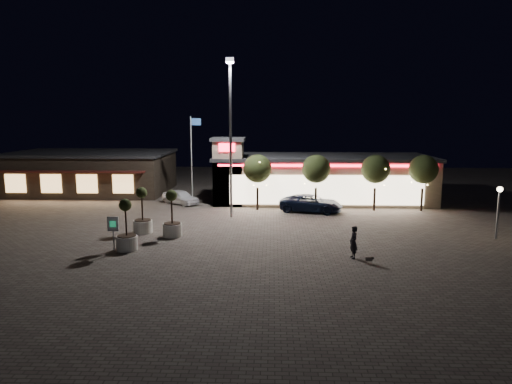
{
  "coord_description": "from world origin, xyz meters",
  "views": [
    {
      "loc": [
        5.29,
        -27.65,
        7.91
      ],
      "look_at": [
        4.06,
        6.0,
        2.37
      ],
      "focal_mm": 32.0,
      "sensor_mm": 36.0,
      "label": 1
    }
  ],
  "objects_px": {
    "planter_left": "(143,219)",
    "planter_mid": "(127,234)",
    "white_sedan": "(181,197)",
    "pedestrian": "(353,242)",
    "valet_sign": "(113,227)",
    "pickup_truck": "(311,203)"
  },
  "relations": [
    {
      "from": "pedestrian",
      "to": "planter_mid",
      "type": "bearing_deg",
      "value": -105.37
    },
    {
      "from": "pedestrian",
      "to": "valet_sign",
      "type": "distance_m",
      "value": 14.13
    },
    {
      "from": "pickup_truck",
      "to": "planter_left",
      "type": "xyz_separation_m",
      "value": [
        -12.21,
        -7.52,
        0.26
      ]
    },
    {
      "from": "pickup_truck",
      "to": "pedestrian",
      "type": "xyz_separation_m",
      "value": [
        1.32,
        -12.81,
        0.2
      ]
    },
    {
      "from": "white_sedan",
      "to": "pedestrian",
      "type": "height_order",
      "value": "pedestrian"
    },
    {
      "from": "planter_left",
      "to": "planter_mid",
      "type": "xyz_separation_m",
      "value": [
        0.2,
        -4.13,
        -0.02
      ]
    },
    {
      "from": "pedestrian",
      "to": "valet_sign",
      "type": "bearing_deg",
      "value": -104.53
    },
    {
      "from": "pedestrian",
      "to": "planter_mid",
      "type": "height_order",
      "value": "planter_mid"
    },
    {
      "from": "white_sedan",
      "to": "planter_mid",
      "type": "distance_m",
      "value": 14.7
    },
    {
      "from": "white_sedan",
      "to": "planter_mid",
      "type": "xyz_separation_m",
      "value": [
        -0.29,
        -14.69,
        0.31
      ]
    },
    {
      "from": "planter_left",
      "to": "pedestrian",
      "type": "bearing_deg",
      "value": -21.35
    },
    {
      "from": "white_sedan",
      "to": "planter_left",
      "type": "xyz_separation_m",
      "value": [
        -0.5,
        -10.56,
        0.32
      ]
    },
    {
      "from": "pickup_truck",
      "to": "white_sedan",
      "type": "relative_size",
      "value": 1.35
    },
    {
      "from": "pedestrian",
      "to": "valet_sign",
      "type": "relative_size",
      "value": 0.9
    },
    {
      "from": "planter_left",
      "to": "planter_mid",
      "type": "height_order",
      "value": "planter_left"
    },
    {
      "from": "valet_sign",
      "to": "planter_left",
      "type": "bearing_deg",
      "value": 82.72
    },
    {
      "from": "pickup_truck",
      "to": "planter_mid",
      "type": "bearing_deg",
      "value": 148.77
    },
    {
      "from": "pickup_truck",
      "to": "pedestrian",
      "type": "distance_m",
      "value": 12.88
    },
    {
      "from": "pickup_truck",
      "to": "planter_left",
      "type": "relative_size",
      "value": 1.65
    },
    {
      "from": "white_sedan",
      "to": "planter_left",
      "type": "bearing_deg",
      "value": -144.84
    },
    {
      "from": "valet_sign",
      "to": "pickup_truck",
      "type": "bearing_deg",
      "value": 42.73
    },
    {
      "from": "white_sedan",
      "to": "planter_mid",
      "type": "relative_size",
      "value": 1.24
    }
  ]
}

